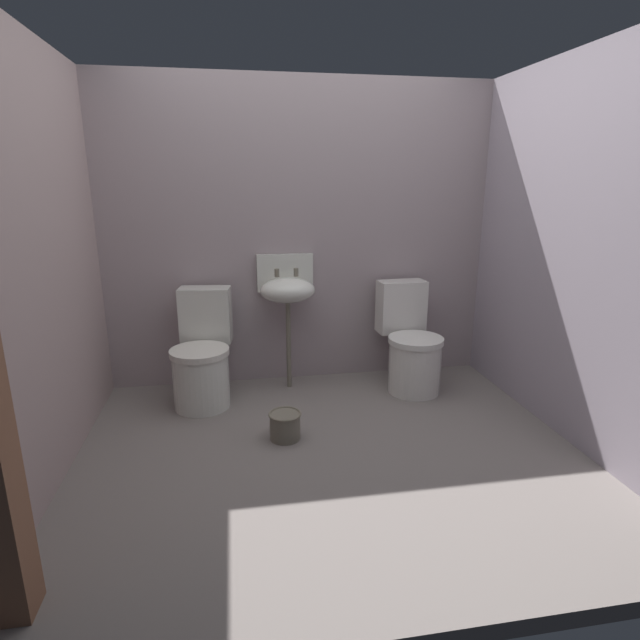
# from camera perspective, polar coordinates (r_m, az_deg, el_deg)

# --- Properties ---
(ground_plane) EXTENTS (3.28, 2.65, 0.08)m
(ground_plane) POSITION_cam_1_polar(r_m,az_deg,el_deg) (3.12, 0.91, -14.63)
(ground_plane) COLOR slate
(wall_back) EXTENTS (3.28, 0.10, 2.24)m
(wall_back) POSITION_cam_1_polar(r_m,az_deg,el_deg) (3.88, -2.28, 9.49)
(wall_back) COLOR #9F8F94
(wall_back) RESTS_ON ground
(wall_left) EXTENTS (0.10, 2.45, 2.24)m
(wall_left) POSITION_cam_1_polar(r_m,az_deg,el_deg) (2.95, -29.39, 5.58)
(wall_left) COLOR #A68F8E
(wall_left) RESTS_ON ground
(wall_right) EXTENTS (0.10, 2.45, 2.24)m
(wall_right) POSITION_cam_1_polar(r_m,az_deg,el_deg) (3.42, 26.25, 7.10)
(wall_right) COLOR #998D9B
(wall_right) RESTS_ON ground
(toilet_left) EXTENTS (0.45, 0.63, 0.78)m
(toilet_left) POSITION_cam_1_polar(r_m,az_deg,el_deg) (3.64, -13.07, -4.22)
(toilet_left) COLOR silver
(toilet_left) RESTS_ON ground
(toilet_right) EXTENTS (0.43, 0.61, 0.78)m
(toilet_right) POSITION_cam_1_polar(r_m,az_deg,el_deg) (3.85, 10.14, -2.96)
(toilet_right) COLOR silver
(toilet_right) RESTS_ON ground
(sink) EXTENTS (0.42, 0.35, 0.99)m
(sink) POSITION_cam_1_polar(r_m,az_deg,el_deg) (3.71, -3.70, 3.51)
(sink) COLOR #6E6759
(sink) RESTS_ON ground
(bucket) EXTENTS (0.20, 0.20, 0.17)m
(bucket) POSITION_cam_1_polar(r_m,az_deg,el_deg) (3.15, -3.95, -11.68)
(bucket) COLOR #6E6759
(bucket) RESTS_ON ground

